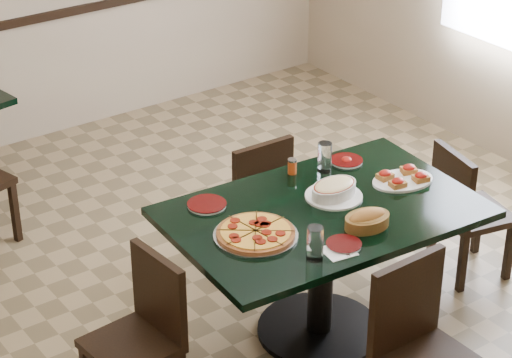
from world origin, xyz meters
TOP-DOWN VIEW (x-y plane):
  - floor at (0.00, 0.00)m, footprint 5.50×5.50m
  - main_table at (0.16, -0.32)m, footprint 1.58×1.08m
  - chair_far at (0.26, 0.42)m, footprint 0.39×0.39m
  - chair_near at (0.04, -1.16)m, footprint 0.42×0.42m
  - chair_right at (1.16, -0.35)m, footprint 0.44×0.44m
  - chair_left at (-0.86, -0.29)m, footprint 0.41×0.41m
  - pepperoni_pizza at (-0.26, -0.34)m, footprint 0.40×0.40m
  - lasagna_casserole at (0.28, -0.26)m, footprint 0.29×0.29m
  - bread_basket at (0.22, -0.58)m, footprint 0.25×0.19m
  - bruschetta_platter at (0.67, -0.34)m, footprint 0.38×0.29m
  - side_plate_near at (0.02, -0.65)m, footprint 0.17×0.17m
  - side_plate_far_r at (0.58, 0.00)m, footprint 0.18×0.18m
  - side_plate_far_l at (-0.29, 0.04)m, footprint 0.20×0.20m
  - napkin_setting at (-0.03, -0.67)m, footprint 0.16×0.16m
  - water_glass_a at (0.42, -0.01)m, footprint 0.08×0.08m
  - water_glass_b at (-0.16, -0.65)m, footprint 0.08×0.08m
  - pepper_shaker at (0.26, 0.07)m, footprint 0.05×0.05m

SIDE VIEW (x-z plane):
  - floor at x=0.00m, z-range 0.00..0.00m
  - chair_right at x=1.16m, z-range 0.04..0.84m
  - chair_left at x=-0.86m, z-range 0.04..0.85m
  - chair_far at x=0.26m, z-range 0.04..0.87m
  - chair_near at x=0.04m, z-range 0.05..0.93m
  - main_table at x=0.16m, z-range 0.19..0.94m
  - napkin_setting at x=-0.03m, z-range 0.75..0.76m
  - side_plate_near at x=0.02m, z-range 0.75..0.77m
  - side_plate_far_l at x=-0.29m, z-range 0.75..0.77m
  - side_plate_far_r at x=0.58m, z-range 0.74..0.77m
  - pepperoni_pizza at x=-0.26m, z-range 0.75..0.79m
  - bruschetta_platter at x=0.67m, z-range 0.75..0.80m
  - bread_basket at x=0.22m, z-range 0.74..0.84m
  - pepper_shaker at x=0.26m, z-range 0.75..0.84m
  - lasagna_casserole at x=0.28m, z-range 0.75..0.84m
  - water_glass_a at x=0.42m, z-range 0.75..0.91m
  - water_glass_b at x=-0.16m, z-range 0.75..0.92m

